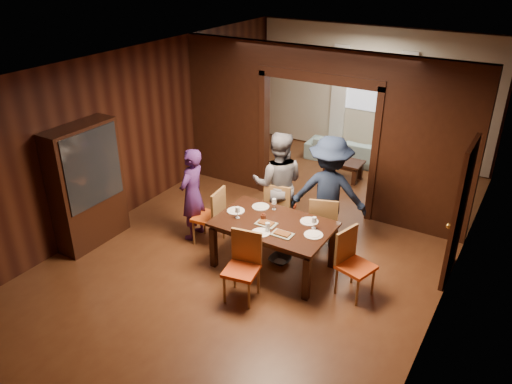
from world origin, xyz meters
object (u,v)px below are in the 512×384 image
Objects in this scene: chair_left at (208,216)px; chair_far_r at (323,222)px; person_purple at (192,194)px; chair_far_l at (280,207)px; person_navy at (329,193)px; chair_right at (356,265)px; hutch at (87,186)px; coffee_table at (343,170)px; dining_table at (273,245)px; person_grey at (278,184)px; chair_near at (241,269)px; sofa at (347,150)px.

chair_left and chair_far_r have the same top height.
person_purple reaches higher than chair_far_l.
chair_right is at bearing 115.29° from person_navy.
hutch is at bearing 23.49° from chair_far_l.
coffee_table is at bearing 155.47° from person_purple.
dining_table is 1.76× the size of chair_far_r.
chair_far_l is (-0.39, 0.93, 0.10)m from dining_table.
dining_table is (0.45, -0.95, -0.51)m from person_grey.
person_navy is 1.23m from dining_table.
hutch reaches higher than dining_table.
person_grey is at bearing 36.58° from hutch.
person_purple reaches higher than coffee_table.
chair_far_r is 0.48× the size of hutch.
dining_table is 1.76× the size of chair_left.
person_grey is at bearing -26.63° from chair_far_r.
chair_near is (0.31, -4.43, 0.28)m from coffee_table.
dining_table is (-0.42, -1.02, -0.55)m from person_navy.
person_purple is at bearing 9.57° from person_navy.
person_grey is 1.04× the size of dining_table.
person_navy is 1.91× the size of chair_far_l.
hutch is at bearing 12.05° from person_grey.
sofa is 1.89× the size of chair_left.
hutch is (-1.33, -0.96, 0.22)m from person_purple.
chair_left is 1.85m from chair_far_r.
chair_left is 0.48× the size of hutch.
hutch is at bearing -67.43° from chair_left.
coffee_table is 2.63m from chair_far_l.
person_grey is 0.87m from person_navy.
person_purple reaches higher than chair_near.
hutch reaches higher than person_grey.
person_grey is 2.04m from chair_right.
person_navy reaches higher than person_purple.
person_purple is 0.91× the size of dining_table.
coffee_table is (-0.73, 2.52, -0.73)m from person_navy.
chair_near is (1.25, -0.96, 0.00)m from chair_left.
sofa is at bearing 106.67° from coffee_table.
person_navy is 0.93× the size of hutch.
chair_near is at bearing 140.41° from chair_right.
chair_far_r is (0.82, -0.08, 0.00)m from chair_far_l.
chair_right is (2.56, -0.08, 0.00)m from chair_left.
person_navy is 2.73m from coffee_table.
chair_far_r is (0.01, -0.18, -0.44)m from person_navy.
person_grey is 3.59m from sofa.
dining_table is 1.76× the size of chair_far_l.
dining_table is at bearing 16.59° from hutch.
chair_far_r is 1.00× the size of chair_near.
chair_right is (1.30, -0.00, 0.10)m from dining_table.
hutch is (-2.45, -1.82, 0.11)m from person_grey.
hutch is at bearing -163.41° from dining_table.
person_navy is at bearing 29.60° from hutch.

